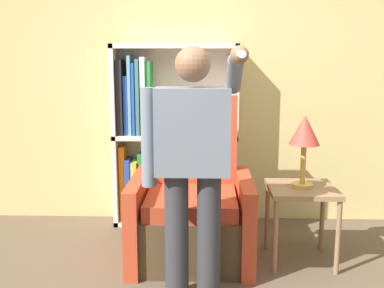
{
  "coord_description": "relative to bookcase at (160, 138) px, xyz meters",
  "views": [
    {
      "loc": [
        0.04,
        -2.17,
        1.49
      ],
      "look_at": [
        -0.06,
        0.79,
        0.95
      ],
      "focal_mm": 42.0,
      "sensor_mm": 36.0,
      "label": 1
    }
  ],
  "objects": [
    {
      "name": "side_table",
      "position": [
        1.14,
        -0.8,
        -0.32
      ],
      "size": [
        0.49,
        0.49,
        0.58
      ],
      "color": "#846647",
      "rests_on": "ground_plane"
    },
    {
      "name": "armchair",
      "position": [
        0.32,
        -0.72,
        -0.43
      ],
      "size": [
        0.9,
        0.83,
        1.23
      ],
      "color": "#4C3823",
      "rests_on": "ground_plane"
    },
    {
      "name": "bookcase",
      "position": [
        0.0,
        0.0,
        0.0
      ],
      "size": [
        1.12,
        0.28,
        1.65
      ],
      "color": "silver",
      "rests_on": "ground_plane"
    },
    {
      "name": "table_lamp",
      "position": [
        1.14,
        -0.8,
        0.17
      ],
      "size": [
        0.22,
        0.22,
        0.53
      ],
      "color": "gold",
      "rests_on": "side_table"
    },
    {
      "name": "person_standing",
      "position": [
        0.34,
        -1.37,
        0.1
      ],
      "size": [
        0.6,
        0.78,
        1.58
      ],
      "color": "#2D2D33",
      "rests_on": "ground_plane"
    },
    {
      "name": "wall_back",
      "position": [
        0.39,
        0.16,
        0.59
      ],
      "size": [
        8.0,
        0.06,
        2.8
      ],
      "color": "tan",
      "rests_on": "ground_plane"
    }
  ]
}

